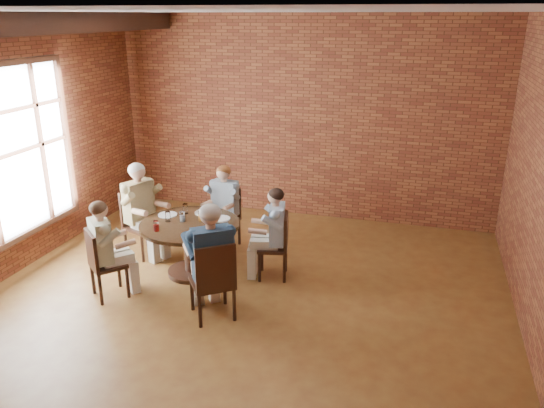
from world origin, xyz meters
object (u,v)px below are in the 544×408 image
(diner_a, at_px, (273,234))
(diner_b, at_px, (223,208))
(dining_table, at_px, (190,238))
(diner_c, at_px, (142,210))
(chair_e, at_px, (214,279))
(smartphone, at_px, (207,236))
(diner_d, at_px, (107,250))
(chair_c, at_px, (139,220))
(chair_b, at_px, (226,215))
(chair_d, at_px, (102,262))
(chair_a, at_px, (278,244))
(diner_e, at_px, (211,261))

(diner_a, distance_m, diner_b, 1.23)
(dining_table, bearing_deg, diner_c, 157.42)
(chair_e, xyz_separation_m, smartphone, (-0.35, 0.64, 0.23))
(dining_table, xyz_separation_m, diner_c, (-0.93, 0.39, 0.16))
(diner_d, bearing_deg, chair_c, -36.60)
(dining_table, xyz_separation_m, diner_d, (-0.73, -0.85, 0.11))
(dining_table, bearing_deg, diner_b, 83.71)
(chair_b, bearing_deg, chair_d, -108.44)
(diner_b, relative_size, chair_e, 1.30)
(chair_c, bearing_deg, chair_a, -72.13)
(dining_table, bearing_deg, chair_a, 11.80)
(dining_table, xyz_separation_m, chair_d, (-0.78, -0.91, -0.04))
(smartphone, bearing_deg, diner_b, 117.00)
(diner_d, bearing_deg, diner_a, -108.68)
(chair_b, relative_size, chair_d, 1.00)
(chair_a, distance_m, diner_a, 0.16)
(dining_table, bearing_deg, chair_b, 83.71)
(chair_a, relative_size, smartphone, 6.19)
(chair_c, relative_size, smartphone, 6.68)
(chair_b, distance_m, chair_e, 2.13)
(dining_table, distance_m, diner_a, 1.12)
(diner_a, height_order, chair_c, diner_a)
(diner_a, height_order, chair_d, diner_a)
(chair_a, distance_m, smartphone, 1.01)
(diner_c, bearing_deg, chair_b, -35.55)
(chair_a, height_order, diner_a, diner_a)
(diner_d, bearing_deg, diner_b, -74.09)
(chair_c, xyz_separation_m, smartphone, (1.42, -0.78, 0.23))
(dining_table, distance_m, chair_a, 1.19)
(diner_d, relative_size, diner_e, 0.90)
(chair_a, relative_size, diner_e, 0.63)
(chair_b, relative_size, diner_d, 0.71)
(smartphone, bearing_deg, diner_c, 165.25)
(diner_b, bearing_deg, chair_c, -148.15)
(diner_d, relative_size, smartphone, 8.78)
(dining_table, relative_size, diner_e, 0.94)
(chair_a, height_order, diner_e, diner_e)
(chair_e, bearing_deg, diner_d, -42.57)
(diner_b, relative_size, chair_d, 1.42)
(chair_b, xyz_separation_m, diner_b, (-0.01, -0.08, 0.14))
(diner_b, relative_size, diner_d, 1.01)
(dining_table, xyz_separation_m, diner_b, (0.11, 0.96, 0.11))
(diner_b, distance_m, diner_d, 1.99)
(diner_a, bearing_deg, diner_e, -31.10)
(diner_b, bearing_deg, diner_d, -108.54)
(chair_b, distance_m, diner_e, 2.05)
(diner_a, bearing_deg, chair_d, -70.57)
(dining_table, height_order, chair_d, chair_d)
(chair_a, relative_size, chair_c, 0.93)
(diner_a, distance_m, chair_c, 2.12)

